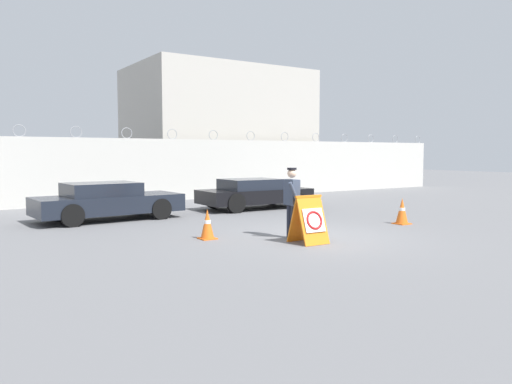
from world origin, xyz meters
The scene contains 9 objects.
ground_plane centered at (0.00, 0.00, 0.00)m, with size 90.00×90.00×0.00m, color slate.
perimeter_wall centered at (0.00, 11.15, 1.37)m, with size 36.00×0.30×3.18m.
building_block centered at (5.54, 15.08, 3.33)m, with size 9.29×6.38×6.67m.
barricade_sign centered at (-0.67, -0.57, 0.56)m, with size 0.74×0.78×1.13m.
security_guard centered at (-0.59, 0.23, 0.97)m, with size 0.42×0.62×1.75m.
traffic_cone_near centered at (-2.41, 1.24, 0.37)m, with size 0.39×0.39×0.74m.
traffic_cone_mid centered at (3.65, 0.39, 0.38)m, with size 0.42×0.42×0.77m.
parked_car_front_coupe centered at (-3.43, 6.05, 0.61)m, with size 4.57×2.12×1.19m.
parked_car_rear_sedan centered at (2.17, 6.21, 0.59)m, with size 4.27×1.99×1.14m.
Camera 1 is at (-8.03, -9.56, 2.11)m, focal length 35.00 mm.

